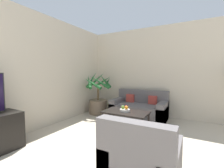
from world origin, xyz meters
name	(u,v)px	position (x,y,z in m)	size (l,w,h in m)	color
wall_back	(193,72)	(0.00, 6.45, 1.35)	(7.80, 0.06, 2.70)	beige
potted_palm	(98,100)	(-2.66, 5.78, 0.44)	(0.94, 0.94, 1.36)	brown
sofa_loveseat	(139,109)	(-1.34, 5.96, 0.27)	(1.54, 0.83, 0.80)	#605B5B
coffee_table	(126,114)	(-1.34, 4.99, 0.36)	(1.04, 0.62, 0.41)	black
fruit_bowl	(125,110)	(-1.37, 5.00, 0.43)	(0.24, 0.24, 0.05)	beige
apple_red	(126,107)	(-1.36, 5.07, 0.50)	(0.08, 0.08, 0.08)	red
apple_green	(123,107)	(-1.42, 5.00, 0.50)	(0.08, 0.08, 0.08)	olive
orange_fruit	(126,108)	(-1.32, 4.99, 0.50)	(0.08, 0.08, 0.08)	orange
armchair	(142,162)	(-0.45, 3.46, 0.27)	(0.79, 0.84, 0.83)	#605B5B
ottoman	(154,138)	(-0.51, 4.30, 0.21)	(0.61, 0.46, 0.41)	#605B5B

